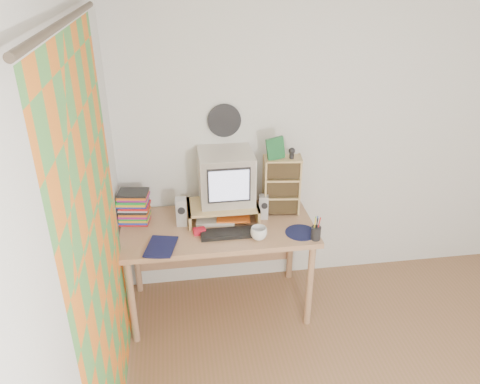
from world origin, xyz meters
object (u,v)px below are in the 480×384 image
object	(u,v)px
cd_rack	(282,186)
diary	(147,245)
keyboard	(229,233)
mug	(259,233)
crt_monitor	(226,178)
desk	(217,236)
dvd_stack	(134,204)

from	to	relation	value
cd_rack	diary	world-z (taller)	cd_rack
keyboard	mug	bearing A→B (deg)	-22.13
cd_rack	diary	bearing A→B (deg)	-153.61
crt_monitor	diary	xyz separation A→B (m)	(-0.59, -0.37, -0.28)
desk	crt_monitor	distance (m)	0.46
crt_monitor	cd_rack	world-z (taller)	crt_monitor
keyboard	diary	xyz separation A→B (m)	(-0.57, -0.08, 0.01)
desk	cd_rack	size ratio (longest dim) A/B	3.09
desk	diary	distance (m)	0.60
desk	dvd_stack	bearing A→B (deg)	172.83
mug	diary	bearing A→B (deg)	179.85
mug	diary	size ratio (longest dim) A/B	0.50
crt_monitor	dvd_stack	world-z (taller)	crt_monitor
crt_monitor	cd_rack	distance (m)	0.42
dvd_stack	mug	xyz separation A→B (m)	(0.86, -0.36, -0.10)
dvd_stack	crt_monitor	bearing A→B (deg)	9.72
mug	crt_monitor	bearing A→B (deg)	115.31
desk	mug	distance (m)	0.43
keyboard	desk	bearing A→B (deg)	107.27
dvd_stack	diary	xyz separation A→B (m)	(0.10, -0.36, -0.13)
dvd_stack	cd_rack	size ratio (longest dim) A/B	0.66
desk	cd_rack	bearing A→B (deg)	7.27
desk	dvd_stack	world-z (taller)	dvd_stack
cd_rack	keyboard	bearing A→B (deg)	-140.92
keyboard	cd_rack	distance (m)	0.56
cd_rack	mug	distance (m)	0.46
cd_rack	mug	size ratio (longest dim) A/B	3.95
desk	cd_rack	distance (m)	0.62
keyboard	cd_rack	bearing A→B (deg)	31.53
desk	crt_monitor	size ratio (longest dim) A/B	3.55
keyboard	diary	bearing A→B (deg)	-172.58
crt_monitor	keyboard	size ratio (longest dim) A/B	0.98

